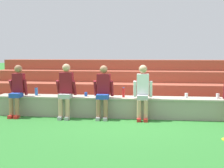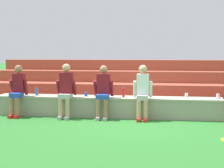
% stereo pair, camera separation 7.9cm
% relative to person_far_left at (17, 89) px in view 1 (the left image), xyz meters
% --- Properties ---
extents(ground_plane, '(80.00, 80.00, 0.00)m').
position_rel_person_far_left_xyz_m(ground_plane, '(3.08, 0.01, -0.74)').
color(ground_plane, '#2D752D').
extents(stone_seating_wall, '(7.47, 0.59, 0.54)m').
position_rel_person_far_left_xyz_m(stone_seating_wall, '(3.08, 0.28, -0.46)').
color(stone_seating_wall, gray).
rests_on(stone_seating_wall, ground).
extents(brick_bleachers, '(9.89, 3.02, 1.46)m').
position_rel_person_far_left_xyz_m(brick_bleachers, '(3.08, 2.71, -0.20)').
color(brick_bleachers, '#9B442F').
rests_on(brick_bleachers, ground).
extents(person_far_left, '(0.48, 0.59, 1.39)m').
position_rel_person_far_left_xyz_m(person_far_left, '(0.00, 0.00, 0.00)').
color(person_far_left, '#996B4C').
rests_on(person_far_left, ground).
extents(person_left_of_center, '(0.52, 0.53, 1.43)m').
position_rel_person_far_left_xyz_m(person_left_of_center, '(1.36, -0.03, 0.03)').
color(person_left_of_center, tan).
rests_on(person_left_of_center, ground).
extents(person_center, '(0.52, 0.56, 1.39)m').
position_rel_person_far_left_xyz_m(person_center, '(2.35, 0.02, 0.01)').
color(person_center, '#996B4C').
rests_on(person_center, ground).
extents(person_right_of_center, '(0.49, 0.50, 1.41)m').
position_rel_person_far_left_xyz_m(person_right_of_center, '(3.38, -0.02, 0.01)').
color(person_right_of_center, tan).
rests_on(person_right_of_center, ground).
extents(water_bottle_mid_right, '(0.08, 0.08, 0.24)m').
position_rel_person_far_left_xyz_m(water_bottle_mid_right, '(0.42, 0.30, -0.09)').
color(water_bottle_mid_right, blue).
rests_on(water_bottle_mid_right, stone_seating_wall).
extents(water_bottle_center_gap, '(0.07, 0.07, 0.27)m').
position_rel_person_far_left_xyz_m(water_bottle_center_gap, '(2.86, 0.23, -0.08)').
color(water_bottle_center_gap, red).
rests_on(water_bottle_center_gap, stone_seating_wall).
extents(plastic_cup_middle, '(0.08, 0.08, 0.11)m').
position_rel_person_far_left_xyz_m(plastic_cup_middle, '(1.83, 0.29, -0.15)').
color(plastic_cup_middle, blue).
rests_on(plastic_cup_middle, stone_seating_wall).
extents(plastic_cup_left_end, '(0.08, 0.08, 0.13)m').
position_rel_person_far_left_xyz_m(plastic_cup_left_end, '(5.31, 0.28, -0.14)').
color(plastic_cup_left_end, white).
rests_on(plastic_cup_left_end, stone_seating_wall).
extents(plastic_cup_right_end, '(0.08, 0.08, 0.13)m').
position_rel_person_far_left_xyz_m(plastic_cup_right_end, '(4.51, 0.30, -0.14)').
color(plastic_cup_right_end, white).
rests_on(plastic_cup_right_end, stone_seating_wall).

